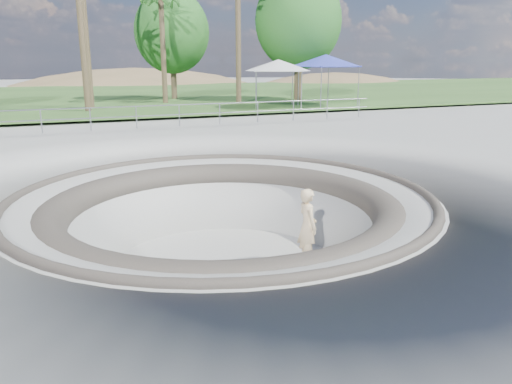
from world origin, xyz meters
TOP-DOWN VIEW (x-y plane):
  - ground at (0.00, 0.00)m, footprint 180.00×180.00m
  - skate_bowl at (0.00, 0.00)m, footprint 14.00×14.00m
  - grass_strip at (0.00, 34.00)m, footprint 180.00×36.00m
  - distant_hills at (3.78, 57.17)m, footprint 103.20×45.00m
  - safety_railing at (0.00, 12.00)m, footprint 25.00×0.06m
  - skateboard at (2.02, -0.65)m, footprint 0.89×0.47m
  - skater at (2.02, -0.65)m, footprint 0.51×0.73m
  - canopy_white at (9.93, 18.00)m, footprint 5.38×5.38m
  - canopy_blue at (13.34, 18.00)m, footprint 6.43×6.43m
  - bushy_tree_mid at (5.60, 27.75)m, footprint 5.67×5.15m
  - bushy_tree_right at (13.98, 23.21)m, footprint 6.47×5.88m

SIDE VIEW (x-z plane):
  - distant_hills at x=3.78m, z-range -21.32..7.28m
  - skateboard at x=2.02m, z-range -1.87..-1.79m
  - skate_bowl at x=0.00m, z-range -3.88..0.22m
  - skater at x=2.02m, z-range -1.81..0.13m
  - ground at x=0.00m, z-range 0.00..0.00m
  - grass_strip at x=0.00m, z-range 0.16..0.28m
  - safety_railing at x=0.00m, z-range 0.18..1.20m
  - canopy_white at x=9.93m, z-range 1.39..4.35m
  - canopy_blue at x=13.34m, z-range 1.51..4.80m
  - bushy_tree_mid at x=5.60m, z-range 1.15..9.33m
  - bushy_tree_right at x=13.98m, z-range 1.30..10.63m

